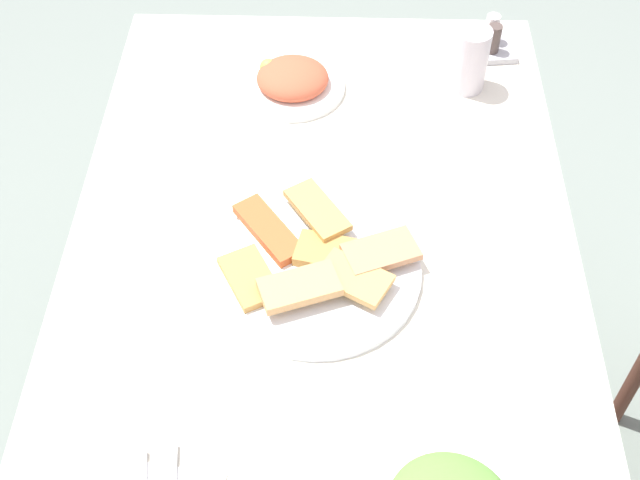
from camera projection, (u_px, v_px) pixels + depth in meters
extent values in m
plane|color=gray|center=(321.00, 450.00, 1.84)|extent=(6.00, 6.00, 0.00)
cube|color=silver|center=(322.00, 244.00, 1.30)|extent=(1.17, 0.79, 0.02)
cylinder|color=#444C50|center=(184.00, 168.00, 1.92)|extent=(0.04, 0.04, 0.70)
cylinder|color=#444C50|center=(474.00, 174.00, 1.91)|extent=(0.04, 0.04, 0.70)
cylinder|color=brown|center=(637.00, 375.00, 1.75)|extent=(0.03, 0.03, 0.37)
cylinder|color=white|center=(317.00, 271.00, 1.24)|extent=(0.31, 0.31, 0.01)
cube|color=#CE5C2E|center=(269.00, 230.00, 1.27)|extent=(0.14, 0.12, 0.02)
cube|color=#C48F47|center=(334.00, 254.00, 1.24)|extent=(0.08, 0.13, 0.02)
cube|color=tan|center=(354.00, 278.00, 1.20)|extent=(0.11, 0.12, 0.01)
cube|color=tan|center=(299.00, 287.00, 1.18)|extent=(0.10, 0.13, 0.01)
cube|color=tan|center=(317.00, 210.00, 1.28)|extent=(0.13, 0.11, 0.01)
cube|color=tan|center=(250.00, 278.00, 1.21)|extent=(0.12, 0.10, 0.01)
cube|color=tan|center=(381.00, 252.00, 1.23)|extent=(0.10, 0.12, 0.01)
cylinder|color=white|center=(293.00, 86.00, 1.52)|extent=(0.19, 0.19, 0.01)
ellipsoid|color=#CC593A|center=(293.00, 78.00, 1.50)|extent=(0.12, 0.13, 0.05)
sphere|color=#F1D34D|center=(268.00, 67.00, 1.52)|extent=(0.03, 0.03, 0.03)
cylinder|color=silver|center=(470.00, 59.00, 1.48)|extent=(0.08, 0.08, 0.12)
cube|color=#B2B2B7|center=(490.00, 48.00, 1.59)|extent=(0.10, 0.10, 0.01)
cylinder|color=white|center=(492.00, 28.00, 1.57)|extent=(0.03, 0.03, 0.06)
cylinder|color=#50423D|center=(494.00, 39.00, 1.55)|extent=(0.03, 0.03, 0.06)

